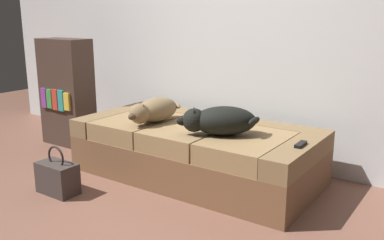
{
  "coord_description": "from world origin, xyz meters",
  "views": [
    {
      "loc": [
        1.9,
        -1.7,
        1.33
      ],
      "look_at": [
        0.0,
        1.05,
        0.5
      ],
      "focal_mm": 39.67,
      "sensor_mm": 36.0,
      "label": 1
    }
  ],
  "objects_px": {
    "dog_dark": "(219,121)",
    "handbag": "(58,177)",
    "tv_remote": "(301,144)",
    "bookshelf": "(67,92)",
    "couch": "(195,151)",
    "dog_tan": "(154,110)"
  },
  "relations": [
    {
      "from": "tv_remote",
      "to": "bookshelf",
      "type": "height_order",
      "value": "bookshelf"
    },
    {
      "from": "dog_dark",
      "to": "handbag",
      "type": "bearing_deg",
      "value": -143.1
    },
    {
      "from": "tv_remote",
      "to": "dog_tan",
      "type": "bearing_deg",
      "value": -178.69
    },
    {
      "from": "couch",
      "to": "dog_dark",
      "type": "height_order",
      "value": "dog_dark"
    },
    {
      "from": "dog_tan",
      "to": "tv_remote",
      "type": "height_order",
      "value": "dog_tan"
    },
    {
      "from": "couch",
      "to": "dog_dark",
      "type": "bearing_deg",
      "value": -25.36
    },
    {
      "from": "couch",
      "to": "handbag",
      "type": "height_order",
      "value": "couch"
    },
    {
      "from": "couch",
      "to": "tv_remote",
      "type": "bearing_deg",
      "value": -4.12
    },
    {
      "from": "bookshelf",
      "to": "dog_tan",
      "type": "bearing_deg",
      "value": -6.63
    },
    {
      "from": "handbag",
      "to": "bookshelf",
      "type": "xyz_separation_m",
      "value": [
        -0.96,
        0.91,
        0.42
      ]
    },
    {
      "from": "handbag",
      "to": "dog_tan",
      "type": "bearing_deg",
      "value": 66.41
    },
    {
      "from": "dog_tan",
      "to": "tv_remote",
      "type": "relative_size",
      "value": 3.98
    },
    {
      "from": "couch",
      "to": "dog_dark",
      "type": "distance_m",
      "value": 0.49
    },
    {
      "from": "couch",
      "to": "handbag",
      "type": "distance_m",
      "value": 1.12
    },
    {
      "from": "handbag",
      "to": "bookshelf",
      "type": "relative_size",
      "value": 0.34
    },
    {
      "from": "dog_dark",
      "to": "handbag",
      "type": "distance_m",
      "value": 1.31
    },
    {
      "from": "dog_dark",
      "to": "bookshelf",
      "type": "bearing_deg",
      "value": 174.92
    },
    {
      "from": "couch",
      "to": "dog_dark",
      "type": "xyz_separation_m",
      "value": [
        0.32,
        -0.15,
        0.34
      ]
    },
    {
      "from": "tv_remote",
      "to": "bookshelf",
      "type": "relative_size",
      "value": 0.14
    },
    {
      "from": "couch",
      "to": "bookshelf",
      "type": "xyz_separation_m",
      "value": [
        -1.63,
        0.02,
        0.33
      ]
    },
    {
      "from": "dog_tan",
      "to": "bookshelf",
      "type": "xyz_separation_m",
      "value": [
        -1.3,
        0.15,
        -0.0
      ]
    },
    {
      "from": "dog_tan",
      "to": "handbag",
      "type": "height_order",
      "value": "dog_tan"
    }
  ]
}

